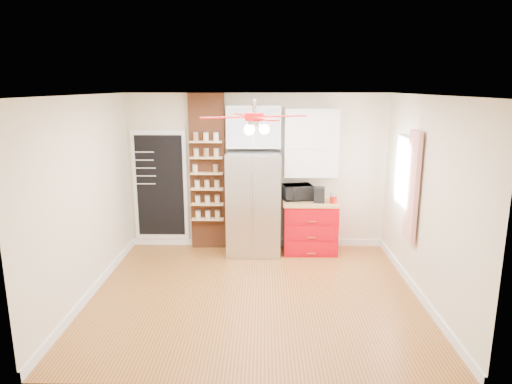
{
  "coord_description": "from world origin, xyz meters",
  "views": [
    {
      "loc": [
        0.12,
        -5.84,
        2.81
      ],
      "look_at": [
        0.0,
        0.9,
        1.24
      ],
      "focal_mm": 32.0,
      "sensor_mm": 36.0,
      "label": 1
    }
  ],
  "objects_px": {
    "ceiling_fan": "(254,117)",
    "pantry_jar_oats": "(195,169)",
    "canister_left": "(334,200)",
    "fridge": "(253,203)",
    "toaster_oven": "(297,192)",
    "red_cabinet": "(310,226)",
    "coffee_maker": "(319,195)"
  },
  "relations": [
    {
      "from": "red_cabinet",
      "to": "ceiling_fan",
      "type": "xyz_separation_m",
      "value": [
        -0.92,
        -1.68,
        1.97
      ]
    },
    {
      "from": "canister_left",
      "to": "red_cabinet",
      "type": "bearing_deg",
      "value": 162.33
    },
    {
      "from": "fridge",
      "to": "coffee_maker",
      "type": "height_order",
      "value": "fridge"
    },
    {
      "from": "ceiling_fan",
      "to": "canister_left",
      "type": "bearing_deg",
      "value": 50.45
    },
    {
      "from": "toaster_oven",
      "to": "coffee_maker",
      "type": "relative_size",
      "value": 1.86
    },
    {
      "from": "red_cabinet",
      "to": "toaster_oven",
      "type": "relative_size",
      "value": 1.96
    },
    {
      "from": "pantry_jar_oats",
      "to": "coffee_maker",
      "type": "bearing_deg",
      "value": -4.48
    },
    {
      "from": "red_cabinet",
      "to": "ceiling_fan",
      "type": "relative_size",
      "value": 0.67
    },
    {
      "from": "fridge",
      "to": "pantry_jar_oats",
      "type": "relative_size",
      "value": 13.55
    },
    {
      "from": "ceiling_fan",
      "to": "pantry_jar_oats",
      "type": "height_order",
      "value": "ceiling_fan"
    },
    {
      "from": "fridge",
      "to": "ceiling_fan",
      "type": "height_order",
      "value": "ceiling_fan"
    },
    {
      "from": "red_cabinet",
      "to": "pantry_jar_oats",
      "type": "relative_size",
      "value": 7.28
    },
    {
      "from": "ceiling_fan",
      "to": "pantry_jar_oats",
      "type": "relative_size",
      "value": 10.84
    },
    {
      "from": "fridge",
      "to": "toaster_oven",
      "type": "bearing_deg",
      "value": 11.46
    },
    {
      "from": "fridge",
      "to": "ceiling_fan",
      "type": "relative_size",
      "value": 1.25
    },
    {
      "from": "ceiling_fan",
      "to": "red_cabinet",
      "type": "bearing_deg",
      "value": 61.29
    },
    {
      "from": "toaster_oven",
      "to": "coffee_maker",
      "type": "bearing_deg",
      "value": -37.05
    },
    {
      "from": "fridge",
      "to": "pantry_jar_oats",
      "type": "distance_m",
      "value": 1.15
    },
    {
      "from": "ceiling_fan",
      "to": "pantry_jar_oats",
      "type": "xyz_separation_m",
      "value": [
        -1.05,
        1.78,
        -0.99
      ]
    },
    {
      "from": "toaster_oven",
      "to": "coffee_maker",
      "type": "distance_m",
      "value": 0.39
    },
    {
      "from": "fridge",
      "to": "toaster_oven",
      "type": "distance_m",
      "value": 0.78
    },
    {
      "from": "red_cabinet",
      "to": "canister_left",
      "type": "distance_m",
      "value": 0.64
    },
    {
      "from": "toaster_oven",
      "to": "canister_left",
      "type": "relative_size",
      "value": 3.9
    },
    {
      "from": "fridge",
      "to": "canister_left",
      "type": "distance_m",
      "value": 1.34
    },
    {
      "from": "toaster_oven",
      "to": "red_cabinet",
      "type": "bearing_deg",
      "value": -37.56
    },
    {
      "from": "toaster_oven",
      "to": "fridge",
      "type": "bearing_deg",
      "value": 179.09
    },
    {
      "from": "canister_left",
      "to": "pantry_jar_oats",
      "type": "xyz_separation_m",
      "value": [
        -2.34,
        0.22,
        0.48
      ]
    },
    {
      "from": "fridge",
      "to": "toaster_oven",
      "type": "xyz_separation_m",
      "value": [
        0.75,
        0.15,
        0.16
      ]
    },
    {
      "from": "coffee_maker",
      "to": "ceiling_fan",
      "type": "bearing_deg",
      "value": -116.0
    },
    {
      "from": "fridge",
      "to": "ceiling_fan",
      "type": "xyz_separation_m",
      "value": [
        0.05,
        -1.63,
        1.55
      ]
    },
    {
      "from": "ceiling_fan",
      "to": "canister_left",
      "type": "xyz_separation_m",
      "value": [
        1.29,
        1.56,
        -1.46
      ]
    },
    {
      "from": "pantry_jar_oats",
      "to": "toaster_oven",
      "type": "bearing_deg",
      "value": -0.06
    }
  ]
}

